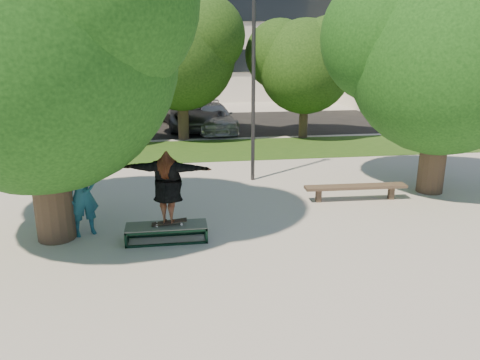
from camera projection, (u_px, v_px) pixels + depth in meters
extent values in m
plane|color=#B0ADA2|center=(247.00, 245.00, 10.28)|extent=(120.00, 120.00, 0.00)
cube|color=#1E4614|center=(234.00, 149.00, 19.43)|extent=(30.00, 4.00, 0.02)
cube|color=black|center=(200.00, 124.00, 25.46)|extent=(40.00, 8.00, 0.01)
cylinder|color=#38281E|center=(50.00, 170.00, 10.19)|extent=(0.84, 0.84, 3.20)
sphere|color=#10360E|center=(36.00, 53.00, 9.49)|extent=(5.80, 5.80, 5.80)
cylinder|color=#38281E|center=(435.00, 142.00, 13.54)|extent=(0.76, 0.76, 3.00)
sphere|color=#10360E|center=(444.00, 61.00, 12.89)|extent=(5.20, 5.20, 5.20)
sphere|color=#10360E|center=(389.00, 37.00, 13.26)|extent=(3.90, 3.90, 3.90)
cylinder|color=#38281E|center=(51.00, 114.00, 19.41)|extent=(0.44, 0.44, 2.80)
sphere|color=black|center=(45.00, 63.00, 18.83)|extent=(4.40, 4.40, 4.40)
sphere|color=black|center=(19.00, 49.00, 19.15)|extent=(3.30, 3.30, 3.30)
sphere|color=black|center=(66.00, 44.00, 18.33)|extent=(3.08, 3.08, 3.08)
cylinder|color=#38281E|center=(183.00, 106.00, 21.10)|extent=(0.50, 0.50, 3.00)
sphere|color=black|center=(181.00, 56.00, 20.47)|extent=(4.80, 4.80, 4.80)
sphere|color=black|center=(153.00, 41.00, 20.82)|extent=(3.60, 3.60, 3.60)
sphere|color=black|center=(206.00, 35.00, 19.93)|extent=(3.36, 3.36, 3.36)
cylinder|color=#38281E|center=(304.00, 110.00, 21.45)|extent=(0.40, 0.40, 2.60)
sphere|color=black|center=(305.00, 67.00, 20.90)|extent=(4.20, 4.20, 4.20)
sphere|color=black|center=(280.00, 54.00, 21.20)|extent=(3.15, 3.15, 3.15)
sphere|color=black|center=(330.00, 50.00, 20.43)|extent=(2.94, 2.94, 2.94)
cylinder|color=#2D2D30|center=(253.00, 86.00, 14.31)|extent=(0.12, 0.12, 6.00)
cube|color=black|center=(162.00, 61.00, 32.82)|extent=(27.60, 0.12, 1.60)
cube|color=black|center=(160.00, 8.00, 31.82)|extent=(27.60, 0.12, 1.60)
cube|color=beige|center=(452.00, 46.00, 32.53)|extent=(15.00, 10.00, 8.00)
cube|color=#475147|center=(166.00, 226.00, 10.41)|extent=(1.80, 0.60, 0.03)
cylinder|color=white|center=(157.00, 226.00, 10.29)|extent=(0.06, 0.03, 0.06)
cylinder|color=white|center=(157.00, 223.00, 10.44)|extent=(0.06, 0.03, 0.06)
cylinder|color=white|center=(182.00, 224.00, 10.37)|extent=(0.06, 0.03, 0.06)
cylinder|color=white|center=(181.00, 222.00, 10.52)|extent=(0.06, 0.03, 0.06)
cube|color=black|center=(169.00, 222.00, 10.39)|extent=(0.78, 0.20, 0.10)
imported|color=brown|center=(168.00, 187.00, 10.16)|extent=(2.06, 1.06, 1.62)
imported|color=#1A5264|center=(83.00, 195.00, 10.59)|extent=(0.84, 0.72, 1.93)
cube|color=#4D3C2E|center=(319.00, 195.00, 13.01)|extent=(0.15, 0.15, 0.38)
cube|color=#4D3C2E|center=(391.00, 193.00, 13.24)|extent=(0.15, 0.15, 0.38)
cube|color=#4D3C2E|center=(356.00, 187.00, 13.07)|extent=(2.89, 0.48, 0.08)
imported|color=#B9BABE|center=(56.00, 118.00, 23.04)|extent=(1.94, 4.13, 1.37)
imported|color=black|center=(127.00, 110.00, 25.18)|extent=(1.64, 4.68, 1.54)
imported|color=#535358|center=(192.00, 112.00, 24.23)|extent=(3.36, 6.16, 1.64)
imported|color=#A1A1A5|center=(212.00, 117.00, 23.40)|extent=(2.40, 4.79, 1.34)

